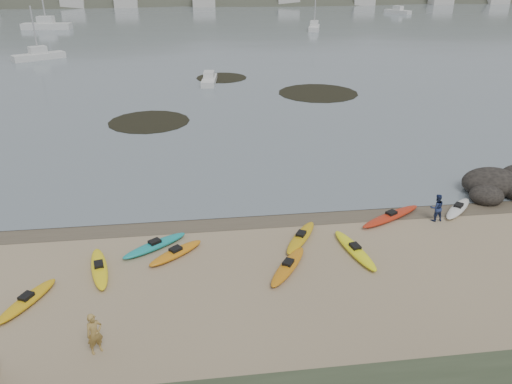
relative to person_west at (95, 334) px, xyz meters
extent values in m
plane|color=tan|center=(7.02, 9.68, -0.81)|extent=(600.00, 600.00, 0.00)
plane|color=brown|center=(7.02, 9.38, -0.81)|extent=(60.00, 60.00, 0.00)
ellipsoid|color=orange|center=(7.80, 4.33, -0.64)|extent=(2.52, 3.42, 0.34)
ellipsoid|color=orange|center=(2.70, 6.15, -0.64)|extent=(2.83, 2.55, 0.34)
ellipsoid|color=gold|center=(8.93, 6.84, -0.64)|extent=(2.46, 3.40, 0.34)
ellipsoid|color=red|center=(14.29, 8.47, -0.64)|extent=(4.21, 2.72, 0.34)
ellipsoid|color=teal|center=(1.68, 6.98, -0.64)|extent=(3.30, 2.65, 0.34)
ellipsoid|color=#FFFD15|center=(11.26, 5.32, -0.64)|extent=(1.44, 3.97, 0.34)
ellipsoid|color=gold|center=(-3.28, 3.20, -0.64)|extent=(2.13, 3.23, 0.34)
ellipsoid|color=yellow|center=(-0.72, 5.26, -0.64)|extent=(1.48, 3.65, 0.34)
ellipsoid|color=silver|center=(18.39, 8.88, -0.64)|extent=(2.82, 2.78, 0.34)
imported|color=#B28E47|center=(0.00, 0.00, 0.00)|extent=(0.71, 0.65, 1.63)
imported|color=navy|center=(16.61, 8.01, -0.04)|extent=(0.77, 0.61, 1.55)
ellipsoid|color=black|center=(21.64, 11.18, -0.55)|extent=(3.54, 2.75, 1.77)
ellipsoid|color=black|center=(20.64, 9.88, -0.64)|extent=(1.97, 1.77, 1.18)
cylinder|color=black|center=(-0.02, 28.71, -0.79)|extent=(7.09, 7.09, 0.04)
cylinder|color=black|center=(17.28, 37.19, -0.79)|extent=(8.52, 8.52, 0.04)
cylinder|color=black|center=(7.51, 46.28, -0.79)|extent=(6.11, 6.11, 0.04)
cube|color=silver|center=(-17.78, 62.24, -0.31)|extent=(7.14, 5.51, 1.00)
cube|color=silver|center=(5.91, 43.41, -0.44)|extent=(2.14, 5.44, 0.74)
cube|color=silver|center=(29.62, 90.82, -0.31)|extent=(3.89, 7.52, 1.01)
cube|color=silver|center=(-25.72, 99.82, -0.12)|extent=(10.18, 3.70, 1.40)
cube|color=silver|center=(61.18, 124.56, -0.28)|extent=(5.85, 7.68, 1.08)
ellipsoid|color=#384235|center=(-37.98, 204.68, -18.81)|extent=(220.00, 120.00, 80.00)
ellipsoid|color=#384235|center=(42.02, 199.68, -16.11)|extent=(200.00, 110.00, 68.00)
ellipsoid|color=#384235|center=(127.02, 209.68, -17.91)|extent=(230.00, 130.00, 76.00)
cube|color=beige|center=(-34.98, 154.68, 1.19)|extent=(7.00, 5.00, 4.00)
cube|color=beige|center=(-10.98, 154.68, 1.19)|extent=(7.00, 5.00, 4.00)
cube|color=beige|center=(13.02, 154.68, 1.19)|extent=(7.00, 5.00, 4.00)
camera|label=1|loc=(3.89, -14.54, 11.94)|focal=35.00mm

